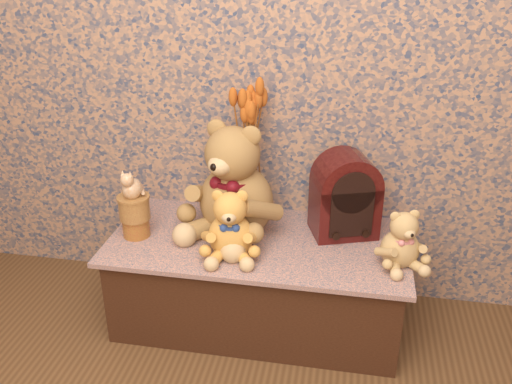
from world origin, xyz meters
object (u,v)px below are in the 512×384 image
(teddy_large, at_px, (236,174))
(cathedral_radio, at_px, (345,194))
(teddy_medium, at_px, (231,220))
(ceramic_vase, at_px, (249,199))
(teddy_small, at_px, (402,235))
(biscuit_tin_lower, at_px, (136,227))
(cat_figurine, at_px, (132,182))

(teddy_large, xyz_separation_m, cathedral_radio, (0.45, 0.06, -0.08))
(teddy_large, bearing_deg, cathedral_radio, 27.61)
(teddy_medium, bearing_deg, ceramic_vase, 76.81)
(teddy_large, bearing_deg, teddy_small, 7.81)
(biscuit_tin_lower, bearing_deg, ceramic_vase, 25.14)
(ceramic_vase, bearing_deg, teddy_large, -115.47)
(biscuit_tin_lower, bearing_deg, cathedral_radio, 12.06)
(teddy_small, bearing_deg, teddy_medium, 161.00)
(cat_figurine, bearing_deg, ceramic_vase, 32.51)
(teddy_medium, xyz_separation_m, teddy_small, (0.65, 0.04, -0.03))
(cathedral_radio, distance_m, cat_figurine, 0.87)
(teddy_large, height_order, teddy_medium, teddy_large)
(teddy_large, bearing_deg, cat_figurine, -142.26)
(cathedral_radio, xyz_separation_m, biscuit_tin_lower, (-0.85, -0.18, -0.14))
(teddy_small, xyz_separation_m, biscuit_tin_lower, (-1.07, 0.02, -0.08))
(teddy_medium, relative_size, teddy_small, 1.21)
(cathedral_radio, xyz_separation_m, ceramic_vase, (-0.41, 0.03, -0.07))
(cat_figurine, bearing_deg, teddy_large, 24.66)
(teddy_medium, bearing_deg, teddy_small, -5.12)
(teddy_small, distance_m, biscuit_tin_lower, 1.07)
(teddy_large, relative_size, cathedral_radio, 1.44)
(teddy_large, distance_m, teddy_small, 0.70)
(cathedral_radio, bearing_deg, teddy_large, 167.71)
(teddy_medium, height_order, biscuit_tin_lower, teddy_medium)
(ceramic_vase, bearing_deg, cat_figurine, -154.86)
(teddy_large, height_order, cathedral_radio, teddy_large)
(teddy_large, height_order, teddy_small, teddy_large)
(teddy_large, distance_m, cathedral_radio, 0.46)
(cathedral_radio, xyz_separation_m, cat_figurine, (-0.85, -0.18, 0.06))
(cathedral_radio, bearing_deg, cat_figurine, 172.62)
(teddy_medium, bearing_deg, biscuit_tin_lower, 162.28)
(teddy_large, distance_m, cat_figurine, 0.42)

